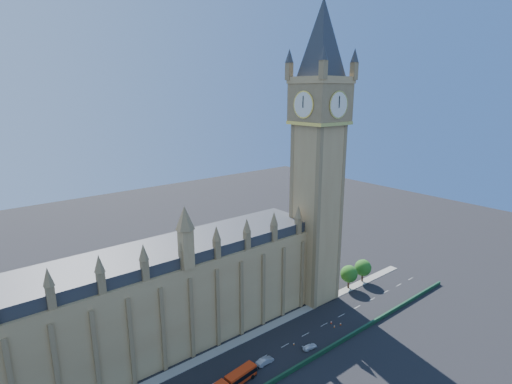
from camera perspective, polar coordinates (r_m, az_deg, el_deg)
ground at (r=111.27m, az=-0.75°, el=-23.31°), size 400.00×400.00×0.00m
palace_westminster at (r=110.14m, az=-19.07°, el=-15.94°), size 120.00×20.00×28.00m
elizabeth_tower at (r=125.38m, az=8.97°, el=7.96°), size 20.59×20.59×105.00m
bridge_parapet at (r=105.50m, az=2.61°, el=-25.33°), size 160.00×0.60×1.20m
kerb_north at (r=117.39m, az=-3.83°, el=-21.04°), size 160.00×3.00×0.16m
tree_east_near at (r=146.93m, az=13.18°, el=-11.23°), size 6.00×6.00×8.50m
tree_east_far at (r=152.85m, az=15.06°, el=-10.33°), size 6.00×6.00×8.50m
car_grey at (r=108.41m, az=-0.80°, el=-24.00°), size 4.17×1.87×1.39m
car_silver at (r=110.76m, az=1.28°, el=-22.98°), size 4.94×1.74×1.62m
car_white at (r=116.69m, az=7.69°, el=-21.06°), size 4.54×2.29×1.27m
cone_a at (r=128.10m, az=10.70°, el=-17.82°), size 0.49×0.49×0.77m
cone_b at (r=127.90m, az=12.00°, el=-17.95°), size 0.47×0.47×0.74m
cone_c at (r=126.54m, az=11.14°, el=-18.31°), size 0.43×0.43×0.65m
cone_d at (r=117.88m, az=5.42°, el=-20.78°), size 0.45×0.45×0.62m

